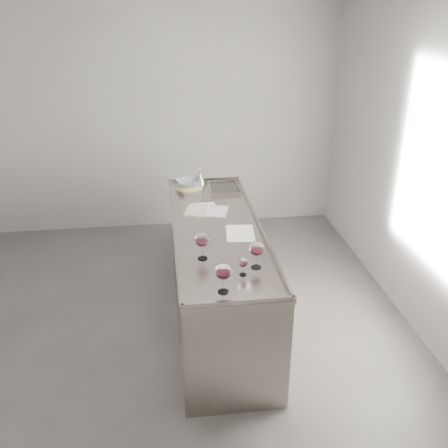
{
  "coord_description": "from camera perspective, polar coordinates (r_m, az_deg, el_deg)",
  "views": [
    {
      "loc": [
        0.05,
        -3.58,
        2.77
      ],
      "look_at": [
        0.54,
        0.19,
        1.02
      ],
      "focal_mm": 40.0,
      "sensor_mm": 36.0,
      "label": 1
    }
  ],
  "objects": [
    {
      "name": "loose_paper_top",
      "position": [
        4.2,
        1.86,
        -1.05
      ],
      "size": [
        0.27,
        0.35,
        0.0
      ],
      "primitive_type": "cube",
      "rotation": [
        0.0,
        0.0,
        -0.1
      ],
      "color": "white",
      "rests_on": "counter"
    },
    {
      "name": "wine_funnel",
      "position": [
        5.28,
        -2.79,
        5.13
      ],
      "size": [
        0.14,
        0.14,
        0.2
      ],
      "rotation": [
        0.0,
        0.0,
        0.22
      ],
      "color": "#A19B90",
      "rests_on": "counter"
    },
    {
      "name": "notebook",
      "position": [
        4.63,
        -2.03,
        1.53
      ],
      "size": [
        0.43,
        0.35,
        0.02
      ],
      "rotation": [
        0.0,
        0.0,
        -0.25
      ],
      "color": "white",
      "rests_on": "counter"
    },
    {
      "name": "ceramic_bowl",
      "position": [
        5.22,
        -4.02,
        4.74
      ],
      "size": [
        0.31,
        0.31,
        0.06
      ],
      "primitive_type": "imported",
      "rotation": [
        0.0,
        0.0,
        0.27
      ],
      "color": "#96A7AE",
      "rests_on": "trivet"
    },
    {
      "name": "wine_glass_left",
      "position": [
        3.74,
        -2.5,
        -1.89
      ],
      "size": [
        0.11,
        0.11,
        0.22
      ],
      "rotation": [
        0.0,
        0.0,
        0.35
      ],
      "color": "white",
      "rests_on": "counter"
    },
    {
      "name": "trivet",
      "position": [
        5.23,
        -4.01,
        4.31
      ],
      "size": [
        0.37,
        0.37,
        0.02
      ],
      "primitive_type": "cylinder",
      "rotation": [
        0.0,
        0.0,
        0.34
      ],
      "color": "beige",
      "rests_on": "counter"
    },
    {
      "name": "counter",
      "position": [
        4.53,
        -0.75,
        -5.73
      ],
      "size": [
        0.77,
        2.42,
        0.97
      ],
      "color": "gray",
      "rests_on": "ground"
    },
    {
      "name": "wine_glass_middle",
      "position": [
        3.32,
        -0.07,
        -5.52
      ],
      "size": [
        0.11,
        0.11,
        0.22
      ],
      "rotation": [
        0.0,
        0.0,
        0.04
      ],
      "color": "white",
      "rests_on": "counter"
    },
    {
      "name": "room_shell",
      "position": [
        3.83,
        -7.76,
        3.58
      ],
      "size": [
        4.54,
        5.04,
        2.84
      ],
      "color": "#494745",
      "rests_on": "ground"
    },
    {
      "name": "wine_glass_small",
      "position": [
        3.55,
        2.2,
        -4.5
      ],
      "size": [
        0.07,
        0.07,
        0.13
      ],
      "rotation": [
        0.0,
        0.0,
        0.03
      ],
      "color": "white",
      "rests_on": "counter"
    },
    {
      "name": "loose_paper_under",
      "position": [
        4.67,
        -2.15,
        1.7
      ],
      "size": [
        0.26,
        0.35,
        0.0
      ],
      "primitive_type": "cube",
      "rotation": [
        0.0,
        0.0,
        0.08
      ],
      "color": "white",
      "rests_on": "counter"
    },
    {
      "name": "wine_glass_right",
      "position": [
        3.63,
        3.74,
        -2.89
      ],
      "size": [
        0.11,
        0.11,
        0.21
      ],
      "rotation": [
        0.0,
        0.0,
        0.0
      ],
      "color": "white",
      "rests_on": "counter"
    }
  ]
}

